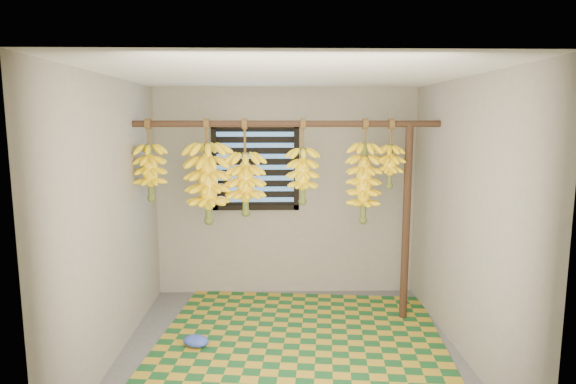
{
  "coord_description": "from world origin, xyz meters",
  "views": [
    {
      "loc": [
        -0.11,
        -4.02,
        2.04
      ],
      "look_at": [
        0.0,
        0.55,
        1.35
      ],
      "focal_mm": 30.0,
      "sensor_mm": 36.0,
      "label": 1
    }
  ],
  "objects_px": {
    "woven_mat": "(301,333)",
    "plastic_bag": "(196,341)",
    "banana_bunch_c": "(245,184)",
    "banana_bunch_b": "(208,183)",
    "banana_bunch_a": "(150,172)",
    "banana_bunch_d": "(303,176)",
    "banana_bunch_e": "(364,183)",
    "support_post": "(406,224)",
    "banana_bunch_f": "(390,166)"
  },
  "relations": [
    {
      "from": "support_post",
      "to": "banana_bunch_a",
      "type": "relative_size",
      "value": 2.49
    },
    {
      "from": "support_post",
      "to": "banana_bunch_b",
      "type": "bearing_deg",
      "value": 180.0
    },
    {
      "from": "plastic_bag",
      "to": "banana_bunch_f",
      "type": "xyz_separation_m",
      "value": [
        1.86,
        0.61,
        1.53
      ]
    },
    {
      "from": "banana_bunch_d",
      "to": "banana_bunch_a",
      "type": "bearing_deg",
      "value": -180.0
    },
    {
      "from": "banana_bunch_c",
      "to": "banana_bunch_f",
      "type": "relative_size",
      "value": 1.39
    },
    {
      "from": "woven_mat",
      "to": "banana_bunch_b",
      "type": "distance_m",
      "value": 1.72
    },
    {
      "from": "banana_bunch_b",
      "to": "banana_bunch_d",
      "type": "distance_m",
      "value": 0.94
    },
    {
      "from": "plastic_bag",
      "to": "banana_bunch_e",
      "type": "xyz_separation_m",
      "value": [
        1.6,
        0.61,
        1.35
      ]
    },
    {
      "from": "banana_bunch_f",
      "to": "woven_mat",
      "type": "bearing_deg",
      "value": -158.1
    },
    {
      "from": "banana_bunch_a",
      "to": "banana_bunch_f",
      "type": "height_order",
      "value": "same"
    },
    {
      "from": "support_post",
      "to": "banana_bunch_d",
      "type": "distance_m",
      "value": 1.16
    },
    {
      "from": "banana_bunch_d",
      "to": "banana_bunch_e",
      "type": "bearing_deg",
      "value": -0.0
    },
    {
      "from": "woven_mat",
      "to": "banana_bunch_e",
      "type": "height_order",
      "value": "banana_bunch_e"
    },
    {
      "from": "support_post",
      "to": "banana_bunch_c",
      "type": "distance_m",
      "value": 1.67
    },
    {
      "from": "banana_bunch_a",
      "to": "banana_bunch_e",
      "type": "distance_m",
      "value": 2.11
    },
    {
      "from": "plastic_bag",
      "to": "banana_bunch_d",
      "type": "xyz_separation_m",
      "value": [
        0.99,
        0.61,
        1.43
      ]
    },
    {
      "from": "support_post",
      "to": "banana_bunch_e",
      "type": "xyz_separation_m",
      "value": [
        -0.44,
        0.0,
        0.41
      ]
    },
    {
      "from": "woven_mat",
      "to": "banana_bunch_d",
      "type": "bearing_deg",
      "value": 85.65
    },
    {
      "from": "woven_mat",
      "to": "banana_bunch_b",
      "type": "relative_size",
      "value": 2.56
    },
    {
      "from": "banana_bunch_a",
      "to": "banana_bunch_c",
      "type": "bearing_deg",
      "value": 0.0
    },
    {
      "from": "woven_mat",
      "to": "banana_bunch_d",
      "type": "relative_size",
      "value": 3.13
    },
    {
      "from": "banana_bunch_a",
      "to": "banana_bunch_b",
      "type": "xyz_separation_m",
      "value": [
        0.56,
        0.0,
        -0.11
      ]
    },
    {
      "from": "banana_bunch_d",
      "to": "plastic_bag",
      "type": "bearing_deg",
      "value": -148.37
    },
    {
      "from": "support_post",
      "to": "banana_bunch_f",
      "type": "distance_m",
      "value": 0.61
    },
    {
      "from": "banana_bunch_e",
      "to": "plastic_bag",
      "type": "bearing_deg",
      "value": -159.12
    },
    {
      "from": "banana_bunch_a",
      "to": "banana_bunch_d",
      "type": "relative_size",
      "value": 0.95
    },
    {
      "from": "woven_mat",
      "to": "banana_bunch_d",
      "type": "distance_m",
      "value": 1.53
    },
    {
      "from": "plastic_bag",
      "to": "banana_bunch_c",
      "type": "height_order",
      "value": "banana_bunch_c"
    },
    {
      "from": "plastic_bag",
      "to": "banana_bunch_c",
      "type": "distance_m",
      "value": 1.54
    },
    {
      "from": "support_post",
      "to": "banana_bunch_c",
      "type": "bearing_deg",
      "value": 180.0
    },
    {
      "from": "banana_bunch_b",
      "to": "banana_bunch_e",
      "type": "xyz_separation_m",
      "value": [
        1.55,
        0.0,
        -0.0
      ]
    },
    {
      "from": "woven_mat",
      "to": "banana_bunch_c",
      "type": "distance_m",
      "value": 1.55
    },
    {
      "from": "woven_mat",
      "to": "banana_bunch_c",
      "type": "xyz_separation_m",
      "value": [
        -0.54,
        0.36,
        1.41
      ]
    },
    {
      "from": "woven_mat",
      "to": "banana_bunch_a",
      "type": "distance_m",
      "value": 2.15
    },
    {
      "from": "banana_bunch_c",
      "to": "banana_bunch_d",
      "type": "bearing_deg",
      "value": 0.0
    },
    {
      "from": "banana_bunch_a",
      "to": "banana_bunch_e",
      "type": "bearing_deg",
      "value": 0.0
    },
    {
      "from": "banana_bunch_c",
      "to": "banana_bunch_e",
      "type": "height_order",
      "value": "same"
    },
    {
      "from": "woven_mat",
      "to": "banana_bunch_f",
      "type": "distance_m",
      "value": 1.85
    },
    {
      "from": "plastic_bag",
      "to": "banana_bunch_b",
      "type": "relative_size",
      "value": 0.24
    },
    {
      "from": "woven_mat",
      "to": "banana_bunch_c",
      "type": "height_order",
      "value": "banana_bunch_c"
    },
    {
      "from": "banana_bunch_d",
      "to": "banana_bunch_e",
      "type": "relative_size",
      "value": 0.81
    },
    {
      "from": "woven_mat",
      "to": "banana_bunch_c",
      "type": "bearing_deg",
      "value": 146.4
    },
    {
      "from": "woven_mat",
      "to": "plastic_bag",
      "type": "xyz_separation_m",
      "value": [
        -0.97,
        -0.25,
        0.05
      ]
    },
    {
      "from": "banana_bunch_f",
      "to": "banana_bunch_d",
      "type": "bearing_deg",
      "value": 180.0
    },
    {
      "from": "banana_bunch_d",
      "to": "banana_bunch_f",
      "type": "bearing_deg",
      "value": 0.0
    },
    {
      "from": "support_post",
      "to": "woven_mat",
      "type": "bearing_deg",
      "value": -161.57
    },
    {
      "from": "plastic_bag",
      "to": "support_post",
      "type": "bearing_deg",
      "value": 16.67
    },
    {
      "from": "support_post",
      "to": "banana_bunch_f",
      "type": "xyz_separation_m",
      "value": [
        -0.18,
        0.0,
        0.59
      ]
    },
    {
      "from": "banana_bunch_a",
      "to": "banana_bunch_c",
      "type": "height_order",
      "value": "same"
    },
    {
      "from": "plastic_bag",
      "to": "banana_bunch_c",
      "type": "xyz_separation_m",
      "value": [
        0.43,
        0.61,
        1.35
      ]
    }
  ]
}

